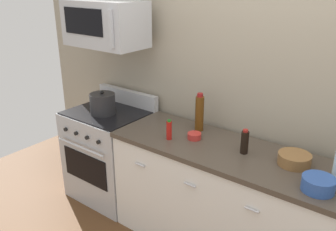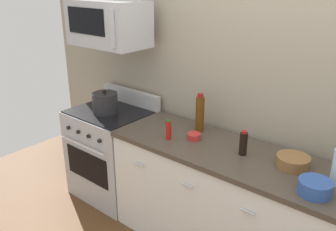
{
  "view_description": "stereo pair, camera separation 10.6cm",
  "coord_description": "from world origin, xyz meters",
  "px_view_note": "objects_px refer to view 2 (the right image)",
  "views": [
    {
      "loc": [
        0.99,
        -2.2,
        2.14
      ],
      "look_at": [
        -0.65,
        -0.05,
        1.09
      ],
      "focal_mm": 38.14,
      "sensor_mm": 36.0,
      "label": 1
    },
    {
      "loc": [
        1.08,
        -2.13,
        2.14
      ],
      "look_at": [
        -0.65,
        -0.05,
        1.09
      ],
      "focal_mm": 38.14,
      "sensor_mm": 36.0,
      "label": 2
    }
  ],
  "objects_px": {
    "bottle_soy_sauce_dark": "(243,143)",
    "bowl_wooden_salad": "(293,161)",
    "microwave": "(108,23)",
    "bottle_hot_sauce_red": "(169,130)",
    "bottle_wine_amber": "(200,113)",
    "stockpot": "(105,103)",
    "bowl_blue_mixing": "(315,187)",
    "bowl_red_small": "(194,136)",
    "range_oven": "(113,152)"
  },
  "relations": [
    {
      "from": "range_oven",
      "to": "bowl_wooden_salad",
      "type": "height_order",
      "value": "range_oven"
    },
    {
      "from": "stockpot",
      "to": "range_oven",
      "type": "bearing_deg",
      "value": 90.0
    },
    {
      "from": "bottle_hot_sauce_red",
      "to": "microwave",
      "type": "bearing_deg",
      "value": 168.56
    },
    {
      "from": "bowl_red_small",
      "to": "bottle_wine_amber",
      "type": "bearing_deg",
      "value": 110.96
    },
    {
      "from": "microwave",
      "to": "stockpot",
      "type": "height_order",
      "value": "microwave"
    },
    {
      "from": "range_oven",
      "to": "bottle_hot_sauce_red",
      "type": "xyz_separation_m",
      "value": [
        0.85,
        -0.13,
        0.53
      ]
    },
    {
      "from": "bottle_soy_sauce_dark",
      "to": "bottle_hot_sauce_red",
      "type": "xyz_separation_m",
      "value": [
        -0.59,
        -0.15,
        -0.01
      ]
    },
    {
      "from": "bottle_hot_sauce_red",
      "to": "bottle_wine_amber",
      "type": "relative_size",
      "value": 0.5
    },
    {
      "from": "range_oven",
      "to": "bowl_blue_mixing",
      "type": "distance_m",
      "value": 2.08
    },
    {
      "from": "stockpot",
      "to": "bowl_wooden_salad",
      "type": "bearing_deg",
      "value": 4.04
    },
    {
      "from": "bottle_hot_sauce_red",
      "to": "bowl_blue_mixing",
      "type": "height_order",
      "value": "bottle_hot_sauce_red"
    },
    {
      "from": "microwave",
      "to": "bowl_blue_mixing",
      "type": "distance_m",
      "value": 2.17
    },
    {
      "from": "range_oven",
      "to": "bowl_blue_mixing",
      "type": "bearing_deg",
      "value": -4.56
    },
    {
      "from": "bottle_soy_sauce_dark",
      "to": "bottle_wine_amber",
      "type": "distance_m",
      "value": 0.52
    },
    {
      "from": "range_oven",
      "to": "bowl_red_small",
      "type": "height_order",
      "value": "range_oven"
    },
    {
      "from": "bottle_wine_amber",
      "to": "bowl_blue_mixing",
      "type": "xyz_separation_m",
      "value": [
        1.08,
        -0.33,
        -0.11
      ]
    },
    {
      "from": "bottle_hot_sauce_red",
      "to": "bottle_wine_amber",
      "type": "distance_m",
      "value": 0.32
    },
    {
      "from": "bottle_wine_amber",
      "to": "bowl_red_small",
      "type": "height_order",
      "value": "bottle_wine_amber"
    },
    {
      "from": "bottle_wine_amber",
      "to": "bowl_wooden_salad",
      "type": "distance_m",
      "value": 0.86
    },
    {
      "from": "microwave",
      "to": "bowl_wooden_salad",
      "type": "xyz_separation_m",
      "value": [
        1.79,
        0.03,
        -0.79
      ]
    },
    {
      "from": "bottle_hot_sauce_red",
      "to": "bottle_wine_amber",
      "type": "bearing_deg",
      "value": 72.39
    },
    {
      "from": "range_oven",
      "to": "bowl_blue_mixing",
      "type": "height_order",
      "value": "range_oven"
    },
    {
      "from": "microwave",
      "to": "bowl_wooden_salad",
      "type": "height_order",
      "value": "microwave"
    },
    {
      "from": "bowl_wooden_salad",
      "to": "stockpot",
      "type": "bearing_deg",
      "value": -175.96
    },
    {
      "from": "bowl_wooden_salad",
      "to": "microwave",
      "type": "bearing_deg",
      "value": -179.09
    },
    {
      "from": "microwave",
      "to": "bowl_red_small",
      "type": "relative_size",
      "value": 6.69
    },
    {
      "from": "bottle_hot_sauce_red",
      "to": "bowl_blue_mixing",
      "type": "xyz_separation_m",
      "value": [
        1.17,
        -0.03,
        -0.03
      ]
    },
    {
      "from": "bottle_hot_sauce_red",
      "to": "stockpot",
      "type": "relative_size",
      "value": 0.69
    },
    {
      "from": "bottle_wine_amber",
      "to": "bowl_wooden_salad",
      "type": "height_order",
      "value": "bottle_wine_amber"
    },
    {
      "from": "bottle_soy_sauce_dark",
      "to": "bowl_red_small",
      "type": "height_order",
      "value": "bottle_soy_sauce_dark"
    },
    {
      "from": "bottle_soy_sauce_dark",
      "to": "stockpot",
      "type": "xyz_separation_m",
      "value": [
        -1.44,
        -0.07,
        0.01
      ]
    },
    {
      "from": "bottle_wine_amber",
      "to": "bowl_red_small",
      "type": "relative_size",
      "value": 2.97
    },
    {
      "from": "bowl_wooden_salad",
      "to": "bowl_blue_mixing",
      "type": "height_order",
      "value": "bowl_blue_mixing"
    },
    {
      "from": "microwave",
      "to": "bottle_hot_sauce_red",
      "type": "bearing_deg",
      "value": -11.44
    },
    {
      "from": "bottle_hot_sauce_red",
      "to": "bottle_wine_amber",
      "type": "height_order",
      "value": "bottle_wine_amber"
    },
    {
      "from": "bottle_hot_sauce_red",
      "to": "bowl_red_small",
      "type": "bearing_deg",
      "value": 39.17
    },
    {
      "from": "microwave",
      "to": "bottle_soy_sauce_dark",
      "type": "distance_m",
      "value": 1.62
    },
    {
      "from": "bottle_soy_sauce_dark",
      "to": "bowl_wooden_salad",
      "type": "distance_m",
      "value": 0.36
    },
    {
      "from": "range_oven",
      "to": "bottle_hot_sauce_red",
      "type": "relative_size",
      "value": 6.43
    },
    {
      "from": "bottle_soy_sauce_dark",
      "to": "bowl_blue_mixing",
      "type": "distance_m",
      "value": 0.61
    },
    {
      "from": "bottle_hot_sauce_red",
      "to": "bowl_wooden_salad",
      "type": "relative_size",
      "value": 0.74
    },
    {
      "from": "bottle_soy_sauce_dark",
      "to": "bottle_hot_sauce_red",
      "type": "height_order",
      "value": "bottle_soy_sauce_dark"
    },
    {
      "from": "bowl_blue_mixing",
      "to": "stockpot",
      "type": "bearing_deg",
      "value": 176.95
    },
    {
      "from": "range_oven",
      "to": "stockpot",
      "type": "xyz_separation_m",
      "value": [
        0.0,
        -0.05,
        0.55
      ]
    },
    {
      "from": "bottle_wine_amber",
      "to": "bowl_wooden_salad",
      "type": "relative_size",
      "value": 1.46
    },
    {
      "from": "microwave",
      "to": "bottle_hot_sauce_red",
      "type": "distance_m",
      "value": 1.15
    },
    {
      "from": "bottle_soy_sauce_dark",
      "to": "bottle_wine_amber",
      "type": "xyz_separation_m",
      "value": [
        -0.49,
        0.15,
        0.07
      ]
    },
    {
      "from": "bowl_red_small",
      "to": "bowl_blue_mixing",
      "type": "height_order",
      "value": "bowl_blue_mixing"
    },
    {
      "from": "bowl_blue_mixing",
      "to": "stockpot",
      "type": "distance_m",
      "value": 2.02
    },
    {
      "from": "bottle_hot_sauce_red",
      "to": "bottle_wine_amber",
      "type": "xyz_separation_m",
      "value": [
        0.09,
        0.3,
        0.08
      ]
    }
  ]
}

